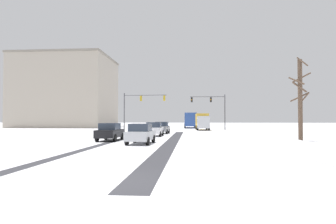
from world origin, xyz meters
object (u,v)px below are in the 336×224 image
(box_truck_delivery, at_px, (202,121))
(car_black_third, at_px, (110,132))
(traffic_signal_far_right, at_px, (213,105))
(bus_oncoming, at_px, (190,119))
(car_silver_fourth, at_px, (141,134))
(bare_tree_sidewalk_mid, at_px, (300,98))
(traffic_signal_far_left, at_px, (139,103))
(office_building_far_left_block, at_px, (67,92))
(car_white_second, at_px, (154,129))
(car_grey_lead, at_px, (162,128))

(box_truck_delivery, bearing_deg, car_black_third, -109.86)
(traffic_signal_far_right, bearing_deg, bus_oncoming, 107.55)
(car_silver_fourth, xyz_separation_m, bare_tree_sidewalk_mid, (14.04, 4.28, 3.11))
(car_black_third, relative_size, car_silver_fourth, 0.99)
(car_silver_fourth, bearing_deg, traffic_signal_far_left, 100.68)
(traffic_signal_far_left, relative_size, car_black_third, 1.81)
(car_silver_fourth, height_order, bus_oncoming, bus_oncoming)
(bus_oncoming, bearing_deg, traffic_signal_far_left, -117.04)
(car_black_third, distance_m, bus_oncoming, 40.10)
(traffic_signal_far_left, height_order, office_building_far_left_block, office_building_far_left_block)
(traffic_signal_far_right, height_order, box_truck_delivery, traffic_signal_far_right)
(traffic_signal_far_left, height_order, traffic_signal_far_right, same)
(traffic_signal_far_right, relative_size, car_white_second, 1.58)
(office_building_far_left_block, bearing_deg, box_truck_delivery, -25.74)
(car_grey_lead, relative_size, bare_tree_sidewalk_mid, 0.55)
(car_black_third, relative_size, bare_tree_sidewalk_mid, 0.54)
(car_black_third, relative_size, bus_oncoming, 0.37)
(bare_tree_sidewalk_mid, relative_size, office_building_far_left_block, 0.35)
(car_white_second, bearing_deg, car_silver_fourth, -88.81)
(car_white_second, xyz_separation_m, bus_oncoming, (4.16, 32.22, 1.18))
(car_white_second, xyz_separation_m, bare_tree_sidewalk_mid, (14.25, -6.04, 3.11))
(car_white_second, bearing_deg, bus_oncoming, 82.64)
(traffic_signal_far_left, relative_size, box_truck_delivery, 1.00)
(bare_tree_sidewalk_mid, bearing_deg, box_truck_delivery, 107.21)
(office_building_far_left_block, bearing_deg, bare_tree_sidewalk_mid, -45.33)
(bus_oncoming, height_order, box_truck_delivery, bus_oncoming)
(car_grey_lead, height_order, bus_oncoming, bus_oncoming)
(traffic_signal_far_right, height_order, car_silver_fourth, traffic_signal_far_right)
(traffic_signal_far_left, xyz_separation_m, car_silver_fourth, (4.79, -25.41, -3.89))
(car_white_second, bearing_deg, car_black_third, -114.00)
(bus_oncoming, xyz_separation_m, bare_tree_sidewalk_mid, (10.09, -38.26, 1.93))
(bare_tree_sidewalk_mid, xyz_separation_m, office_building_far_left_block, (-40.81, 41.27, 4.79))
(car_black_third, xyz_separation_m, bus_oncoming, (7.36, 39.40, 1.18))
(car_black_third, bearing_deg, traffic_signal_far_left, 93.55)
(bus_oncoming, bearing_deg, car_silver_fourth, -95.30)
(car_grey_lead, relative_size, car_black_third, 1.01)
(bus_oncoming, xyz_separation_m, office_building_far_left_block, (-30.72, 3.02, 6.72))
(car_white_second, height_order, car_black_third, same)
(traffic_signal_far_left, bearing_deg, bare_tree_sidewalk_mid, -48.30)
(bus_oncoming, relative_size, bare_tree_sidewalk_mid, 1.45)
(car_black_third, bearing_deg, car_grey_lead, 75.10)
(car_black_third, distance_m, car_silver_fourth, 4.63)
(car_grey_lead, distance_m, bus_oncoming, 26.57)
(car_black_third, bearing_deg, car_white_second, 66.00)
(car_black_third, height_order, bare_tree_sidewalk_mid, bare_tree_sidewalk_mid)
(car_grey_lead, distance_m, office_building_far_left_block, 40.50)
(car_black_third, xyz_separation_m, car_silver_fourth, (3.41, -3.14, 0.00))
(car_white_second, relative_size, bare_tree_sidewalk_mid, 0.54)
(bus_oncoming, bearing_deg, car_black_third, -100.58)
(car_silver_fourth, bearing_deg, car_black_third, 137.42)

